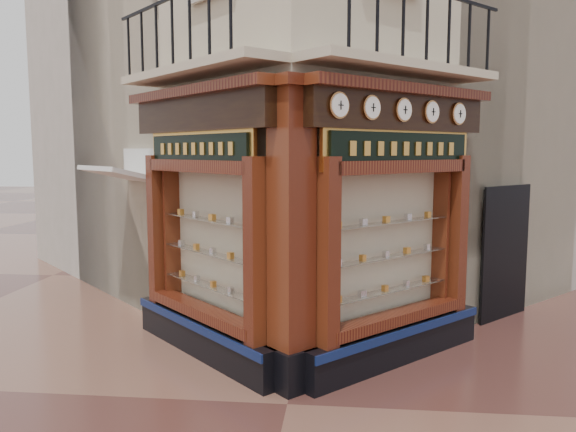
# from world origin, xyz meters

# --- Properties ---
(ground) EXTENTS (80.00, 80.00, 0.00)m
(ground) POSITION_xyz_m (0.00, 0.00, 0.00)
(ground) COLOR #4C2923
(ground) RESTS_ON ground
(main_building) EXTENTS (11.31, 11.31, 12.00)m
(main_building) POSITION_xyz_m (0.00, 6.16, 6.00)
(main_building) COLOR #BBAA92
(main_building) RESTS_ON ground
(neighbour_left) EXTENTS (11.31, 11.31, 11.00)m
(neighbour_left) POSITION_xyz_m (-2.47, 8.63, 5.50)
(neighbour_left) COLOR #B6AB9F
(neighbour_left) RESTS_ON ground
(neighbour_right) EXTENTS (11.31, 11.31, 11.00)m
(neighbour_right) POSITION_xyz_m (2.47, 8.63, 5.50)
(neighbour_right) COLOR #B6AB9F
(neighbour_right) RESTS_ON ground
(shopfront_left) EXTENTS (2.86, 2.86, 3.98)m
(shopfront_left) POSITION_xyz_m (-1.41, 1.57, 1.98)
(shopfront_left) COLOR black
(shopfront_left) RESTS_ON ground
(shopfront_right) EXTENTS (2.86, 2.86, 3.98)m
(shopfront_right) POSITION_xyz_m (1.41, 1.57, 1.98)
(shopfront_right) COLOR black
(shopfront_right) RESTS_ON ground
(corner_pilaster) EXTENTS (0.85, 0.85, 3.98)m
(corner_pilaster) POSITION_xyz_m (0.00, 0.50, 1.95)
(corner_pilaster) COLOR black
(corner_pilaster) RESTS_ON ground
(balcony) EXTENTS (5.94, 2.97, 1.03)m
(balcony) POSITION_xyz_m (0.00, 1.49, 4.22)
(balcony) COLOR #BBAA92
(balcony) RESTS_ON ground
(clock_a) EXTENTS (0.27, 0.27, 0.33)m
(clock_a) POSITION_xyz_m (0.58, 0.48, 3.62)
(clock_a) COLOR #A96A38
(clock_a) RESTS_ON ground
(clock_b) EXTENTS (0.26, 0.26, 0.32)m
(clock_b) POSITION_xyz_m (0.99, 0.89, 3.62)
(clock_b) COLOR #A96A38
(clock_b) RESTS_ON ground
(clock_c) EXTENTS (0.26, 0.26, 0.32)m
(clock_c) POSITION_xyz_m (1.44, 1.34, 3.62)
(clock_c) COLOR #A96A38
(clock_c) RESTS_ON ground
(clock_d) EXTENTS (0.27, 0.27, 0.33)m
(clock_d) POSITION_xyz_m (1.88, 1.78, 3.62)
(clock_d) COLOR #A96A38
(clock_d) RESTS_ON ground
(clock_e) EXTENTS (0.27, 0.27, 0.33)m
(clock_e) POSITION_xyz_m (2.35, 2.24, 3.62)
(clock_e) COLOR #A96A38
(clock_e) RESTS_ON ground
(awning) EXTENTS (1.85, 1.85, 0.31)m
(awning) POSITION_xyz_m (-3.26, 3.06, 0.00)
(awning) COLOR silver
(awning) RESTS_ON ground
(signboard_left) EXTENTS (2.03, 2.03, 0.54)m
(signboard_left) POSITION_xyz_m (-1.46, 1.51, 3.10)
(signboard_left) COLOR gold
(signboard_left) RESTS_ON ground
(signboard_right) EXTENTS (2.20, 2.20, 0.59)m
(signboard_right) POSITION_xyz_m (1.46, 1.51, 3.10)
(signboard_right) COLOR gold
(signboard_right) RESTS_ON ground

